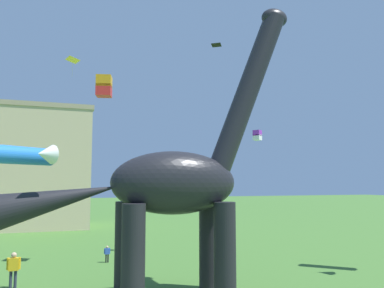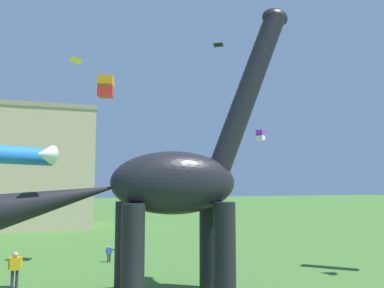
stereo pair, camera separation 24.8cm
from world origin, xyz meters
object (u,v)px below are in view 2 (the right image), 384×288
(person_near_flyer, at_px, (109,252))
(person_photographer, at_px, (15,266))
(kite_mid_right, at_px, (218,45))
(kite_high_right, at_px, (106,87))
(kite_apex, at_px, (260,135))
(kite_trailing, at_px, (28,155))
(dinosaur_sculpture, at_px, (173,183))
(kite_mid_left, at_px, (76,61))

(person_near_flyer, relative_size, person_photographer, 0.61)
(person_photographer, distance_m, kite_mid_right, 18.86)
(kite_high_right, xyz_separation_m, kite_mid_right, (7.83, 0.57, 3.78))
(kite_apex, bearing_deg, kite_trailing, -138.81)
(kite_high_right, bearing_deg, kite_apex, 29.77)
(kite_mid_right, bearing_deg, dinosaur_sculpture, -123.27)
(kite_high_right, height_order, kite_mid_right, kite_mid_right)
(kite_mid_left, xyz_separation_m, kite_apex, (17.12, -2.95, -6.55))
(person_photographer, relative_size, kite_mid_left, 0.97)
(person_near_flyer, distance_m, person_photographer, 6.66)
(dinosaur_sculpture, distance_m, kite_trailing, 5.95)
(person_near_flyer, distance_m, kite_mid_right, 15.83)
(dinosaur_sculpture, relative_size, kite_apex, 13.93)
(kite_high_right, distance_m, kite_mid_left, 12.99)
(person_photographer, height_order, kite_high_right, kite_high_right)
(dinosaur_sculpture, height_order, person_photographer, dinosaur_sculpture)
(kite_mid_right, distance_m, kite_apex, 12.47)
(person_near_flyer, xyz_separation_m, kite_mid_left, (-2.06, 11.33, 15.36))
(dinosaur_sculpture, relative_size, person_near_flyer, 13.42)
(kite_high_right, distance_m, kite_trailing, 10.04)
(person_photographer, xyz_separation_m, kite_trailing, (0.67, -3.85, 4.92))
(kite_mid_right, xyz_separation_m, kite_apex, (7.70, 8.32, -5.20))
(kite_high_right, height_order, kite_mid_left, kite_mid_left)
(kite_high_right, bearing_deg, kite_mid_right, 4.14)
(person_photographer, relative_size, kite_mid_right, 1.93)
(kite_mid_left, height_order, kite_apex, kite_mid_left)
(kite_apex, bearing_deg, kite_high_right, -150.23)
(person_photographer, bearing_deg, kite_trailing, 156.80)
(person_near_flyer, relative_size, kite_mid_right, 1.18)
(kite_high_right, bearing_deg, person_near_flyer, 46.92)
(person_near_flyer, height_order, person_photographer, person_photographer)
(dinosaur_sculpture, xyz_separation_m, kite_mid_right, (5.66, 8.63, 9.76))
(kite_mid_left, bearing_deg, dinosaur_sculpture, -79.28)
(kite_apex, bearing_deg, person_near_flyer, -150.90)
(dinosaur_sculpture, bearing_deg, kite_trailing, -158.68)
(dinosaur_sculpture, distance_m, kite_apex, 22.06)
(person_near_flyer, relative_size, kite_high_right, 0.77)
(person_near_flyer, distance_m, kite_apex, 19.36)
(dinosaur_sculpture, xyz_separation_m, person_photographer, (-6.52, 3.99, -3.86))
(kite_mid_right, height_order, kite_apex, kite_mid_right)
(kite_mid_left, bearing_deg, kite_trailing, -96.02)
(dinosaur_sculpture, xyz_separation_m, kite_high_right, (-2.17, 8.07, 5.99))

